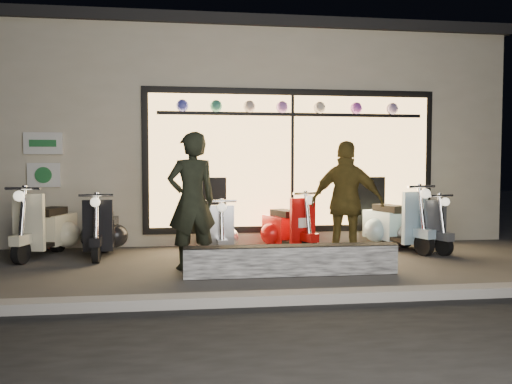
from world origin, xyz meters
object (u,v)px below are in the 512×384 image
scooter_red (286,228)px  woman (347,203)px  graffiti_barrier (291,260)px  man (192,201)px  scooter_silver (218,233)px

scooter_red → woman: (0.67, -1.24, 0.51)m
graffiti_barrier → woman: bearing=32.9°
graffiti_barrier → man: bearing=155.4°
graffiti_barrier → scooter_red: size_ratio=2.05×
scooter_red → graffiti_barrier: bearing=-118.7°
graffiti_barrier → man: man is taller
scooter_silver → man: bearing=-115.0°
scooter_red → man: man is taller
man → woman: 2.27m
graffiti_barrier → scooter_red: 1.89m
scooter_silver → woman: (1.85, -0.97, 0.55)m
woman → graffiti_barrier: bearing=61.6°
graffiti_barrier → scooter_silver: bearing=119.2°
graffiti_barrier → scooter_silver: (-0.89, 1.59, 0.16)m
graffiti_barrier → scooter_silver: scooter_silver is taller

